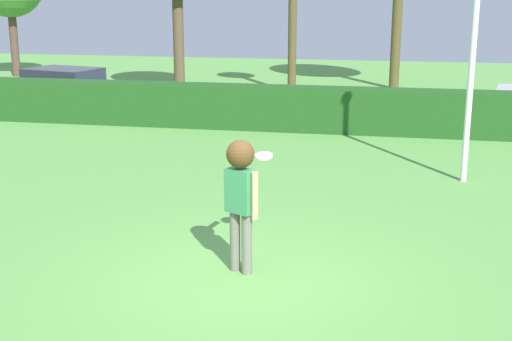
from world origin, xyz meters
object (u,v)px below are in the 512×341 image
Objects in this scene: frisbee at (264,156)px; lamppost at (475,22)px; person at (241,187)px; parked_car_blue at (64,86)px.

lamppost is at bearing 55.61° from frisbee.
parked_car_blue is (-8.60, 12.17, -0.49)m from person.
person is at bearing -121.54° from lamppost.
frisbee is 5.80m from lamppost.
lamppost is at bearing -29.77° from parked_car_blue.
person is 0.40× the size of parked_car_blue.
person reaches higher than parked_car_blue.
person is 7.27× the size of frisbee.
parked_car_blue is (-11.90, 6.81, -2.41)m from lamppost.
parked_car_blue is at bearing 150.23° from lamppost.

